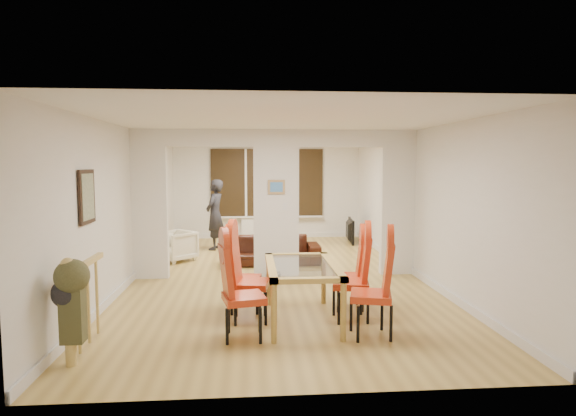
{
  "coord_description": "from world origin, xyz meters",
  "views": [
    {
      "loc": [
        -0.46,
        -8.49,
        2.01
      ],
      "look_at": [
        0.26,
        0.6,
        1.16
      ],
      "focal_mm": 30.0,
      "sensor_mm": 36.0,
      "label": 1
    }
  ],
  "objects": [
    {
      "name": "pendant_light",
      "position": [
        0.3,
        3.3,
        2.15
      ],
      "size": [
        0.36,
        0.36,
        0.36
      ],
      "primitive_type": "sphere",
      "color": "orange",
      "rests_on": "room_walls"
    },
    {
      "name": "dining_chair_ra",
      "position": [
        0.93,
        -3.14,
        0.57
      ],
      "size": [
        0.55,
        0.55,
        1.14
      ],
      "primitive_type": null,
      "rotation": [
        0.0,
        0.0,
        -0.25
      ],
      "color": "red",
      "rests_on": "floor"
    },
    {
      "name": "armchair",
      "position": [
        -2.0,
        1.46,
        0.31
      ],
      "size": [
        0.96,
        0.96,
        0.62
      ],
      "primitive_type": "imported",
      "rotation": [
        0.0,
        0.0,
        -0.77
      ],
      "color": "#EEE8C9",
      "rests_on": "floor"
    },
    {
      "name": "dining_chair_rb",
      "position": [
        0.82,
        -2.53,
        0.56
      ],
      "size": [
        0.52,
        0.52,
        1.12
      ],
      "primitive_type": null,
      "rotation": [
        0.0,
        0.0,
        -0.18
      ],
      "color": "red",
      "rests_on": "floor"
    },
    {
      "name": "radiator",
      "position": [
        0.0,
        4.4,
        0.3
      ],
      "size": [
        1.4,
        0.08,
        0.5
      ],
      "primitive_type": "cube",
      "color": "white",
      "rests_on": "floor"
    },
    {
      "name": "dining_chair_lc",
      "position": [
        -0.55,
        -2.06,
        0.52
      ],
      "size": [
        0.48,
        0.48,
        1.05
      ],
      "primitive_type": null,
      "rotation": [
        0.0,
        0.0,
        -0.16
      ],
      "color": "red",
      "rests_on": "floor"
    },
    {
      "name": "dining_chair_lb",
      "position": [
        -0.46,
        -2.47,
        0.57
      ],
      "size": [
        0.53,
        0.53,
        1.14
      ],
      "primitive_type": null,
      "rotation": [
        0.0,
        0.0,
        -0.17
      ],
      "color": "red",
      "rests_on": "floor"
    },
    {
      "name": "room_walls",
      "position": [
        0.0,
        0.0,
        1.3
      ],
      "size": [
        5.0,
        9.0,
        2.6
      ],
      "primitive_type": null,
      "color": "silver",
      "rests_on": "floor"
    },
    {
      "name": "bottle",
      "position": [
        -0.09,
        2.24,
        0.41
      ],
      "size": [
        0.08,
        0.08,
        0.3
      ],
      "primitive_type": "cylinder",
      "color": "#143F19",
      "rests_on": "coffee_table"
    },
    {
      "name": "bowl",
      "position": [
        0.34,
        2.31,
        0.28
      ],
      "size": [
        0.2,
        0.2,
        0.05
      ],
      "primitive_type": "imported",
      "color": "#352512",
      "rests_on": "coffee_table"
    },
    {
      "name": "person",
      "position": [
        -1.28,
        2.77,
        0.82
      ],
      "size": [
        0.7,
        0.57,
        1.64
      ],
      "primitive_type": "imported",
      "rotation": [
        0.0,
        0.0,
        -1.91
      ],
      "color": "black",
      "rests_on": "floor"
    },
    {
      "name": "dining_table",
      "position": [
        0.19,
        -2.53,
        0.37
      ],
      "size": [
        0.89,
        1.57,
        0.74
      ],
      "primitive_type": null,
      "color": "#B69343",
      "rests_on": "floor"
    },
    {
      "name": "floor",
      "position": [
        0.0,
        0.0,
        0.0
      ],
      "size": [
        5.0,
        9.0,
        0.01
      ],
      "primitive_type": "cube",
      "color": "tan",
      "rests_on": "ground"
    },
    {
      "name": "dining_chair_rc",
      "position": [
        0.89,
        -2.05,
        0.52
      ],
      "size": [
        0.47,
        0.47,
        1.03
      ],
      "primitive_type": null,
      "rotation": [
        0.0,
        0.0,
        -0.16
      ],
      "color": "red",
      "rests_on": "floor"
    },
    {
      "name": "wall_poster",
      "position": [
        -2.47,
        -2.4,
        1.6
      ],
      "size": [
        0.04,
        0.52,
        0.67
      ],
      "primitive_type": "cube",
      "color": "gray",
      "rests_on": "room_walls"
    },
    {
      "name": "divider_wall",
      "position": [
        0.0,
        0.0,
        1.3
      ],
      "size": [
        5.0,
        0.18,
        2.6
      ],
      "primitive_type": "cube",
      "color": "white",
      "rests_on": "floor"
    },
    {
      "name": "stair_newel",
      "position": [
        -2.25,
        -3.2,
        0.55
      ],
      "size": [
        0.4,
        1.2,
        1.1
      ],
      "primitive_type": null,
      "color": "tan",
      "rests_on": "floor"
    },
    {
      "name": "television",
      "position": [
        2.0,
        3.53,
        0.3
      ],
      "size": [
        1.06,
        0.25,
        0.61
      ],
      "primitive_type": "imported",
      "rotation": [
        0.0,
        0.0,
        1.46
      ],
      "color": "black",
      "rests_on": "floor"
    },
    {
      "name": "shoes",
      "position": [
        -0.06,
        -0.26,
        0.05
      ],
      "size": [
        0.23,
        0.25,
        0.1
      ],
      "primitive_type": null,
      "color": "black",
      "rests_on": "floor"
    },
    {
      "name": "pillar_photo",
      "position": [
        0.0,
        -0.1,
        1.6
      ],
      "size": [
        0.3,
        0.03,
        0.25
      ],
      "primitive_type": "cube",
      "color": "#4C8CD8",
      "rests_on": "divider_wall"
    },
    {
      "name": "bay_window_blinds",
      "position": [
        0.0,
        4.44,
        1.5
      ],
      "size": [
        3.0,
        0.08,
        1.8
      ],
      "primitive_type": "cube",
      "color": "black",
      "rests_on": "room_walls"
    },
    {
      "name": "dining_chair_la",
      "position": [
        -0.54,
        -3.09,
        0.56
      ],
      "size": [
        0.54,
        0.54,
        1.13
      ],
      "primitive_type": null,
      "rotation": [
        0.0,
        0.0,
        0.22
      ],
      "color": "red",
      "rests_on": "floor"
    },
    {
      "name": "coffee_table",
      "position": [
        0.15,
        2.22,
        0.13
      ],
      "size": [
        1.21,
        0.79,
        0.26
      ],
      "primitive_type": null,
      "rotation": [
        0.0,
        0.0,
        -0.22
      ],
      "color": "#352512",
      "rests_on": "floor"
    },
    {
      "name": "sofa",
      "position": [
        -0.02,
        1.04,
        0.28
      ],
      "size": [
        1.89,
        0.74,
        0.55
      ],
      "primitive_type": "imported",
      "rotation": [
        0.0,
        0.0,
        -0.0
      ],
      "color": "black",
      "rests_on": "floor"
    }
  ]
}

